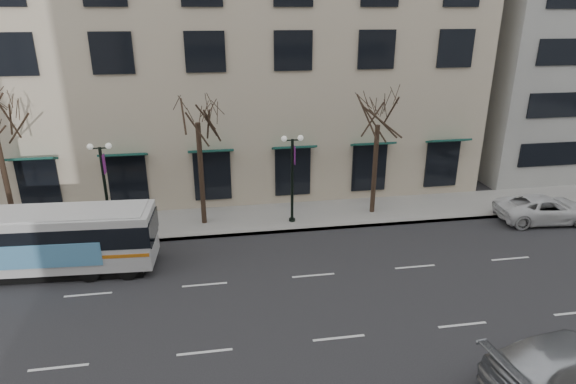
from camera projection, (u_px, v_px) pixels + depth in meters
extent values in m
plane|color=black|center=(205.00, 315.00, 19.50)|extent=(160.00, 160.00, 0.00)
cube|color=gray|center=(290.00, 217.00, 28.52)|extent=(80.00, 4.00, 0.15)
cube|color=#C0B093|center=(166.00, 3.00, 34.27)|extent=(40.00, 20.00, 24.00)
cylinder|color=black|center=(7.00, 188.00, 25.09)|extent=(0.28, 0.28, 5.74)
cylinder|color=black|center=(201.00, 176.00, 26.55)|extent=(0.28, 0.28, 5.95)
cylinder|color=black|center=(375.00, 171.00, 28.13)|extent=(0.28, 0.28, 5.46)
cylinder|color=black|center=(106.00, 193.00, 25.42)|extent=(0.16, 0.16, 5.00)
cylinder|color=black|center=(112.00, 233.00, 26.26)|extent=(0.36, 0.36, 0.30)
cube|color=black|center=(100.00, 148.00, 24.54)|extent=(0.90, 0.06, 0.06)
sphere|color=silver|center=(90.00, 147.00, 24.44)|extent=(0.32, 0.32, 0.32)
sphere|color=silver|center=(108.00, 146.00, 24.57)|extent=(0.32, 0.32, 0.32)
cube|color=#79207B|center=(104.00, 164.00, 24.86)|extent=(0.04, 0.45, 1.00)
cylinder|color=black|center=(292.00, 183.00, 26.91)|extent=(0.16, 0.16, 5.00)
cylinder|color=black|center=(292.00, 221.00, 27.75)|extent=(0.36, 0.36, 0.30)
cube|color=black|center=(292.00, 140.00, 26.04)|extent=(0.90, 0.06, 0.06)
sphere|color=silver|center=(284.00, 139.00, 25.94)|extent=(0.32, 0.32, 0.32)
sphere|color=silver|center=(301.00, 138.00, 26.07)|extent=(0.32, 0.32, 0.32)
cube|color=#79207B|center=(294.00, 155.00, 26.36)|extent=(0.04, 0.45, 1.00)
cube|color=silver|center=(28.00, 240.00, 22.03)|extent=(11.36, 3.06, 2.58)
cube|color=black|center=(34.00, 267.00, 22.55)|extent=(10.45, 2.72, 0.42)
cube|color=black|center=(33.00, 232.00, 21.91)|extent=(10.92, 3.07, 1.03)
cube|color=#C76A12|center=(30.00, 248.00, 22.19)|extent=(11.25, 3.08, 0.17)
cube|color=#4F90BF|center=(41.00, 257.00, 21.06)|extent=(5.15, 0.34, 1.12)
cube|color=silver|center=(23.00, 213.00, 21.56)|extent=(10.79, 2.79, 0.07)
cylinder|color=black|center=(89.00, 272.00, 21.75)|extent=(0.95, 0.31, 0.94)
cylinder|color=black|center=(101.00, 250.00, 23.75)|extent=(0.95, 0.31, 0.94)
cylinder|color=black|center=(128.00, 270.00, 21.91)|extent=(0.95, 0.31, 0.94)
cylinder|color=black|center=(136.00, 248.00, 23.91)|extent=(0.95, 0.31, 0.94)
imported|color=#A2A5A9|center=(574.00, 364.00, 15.50)|extent=(6.36, 3.15, 1.78)
imported|color=silver|center=(545.00, 209.00, 27.87)|extent=(5.67, 2.97, 1.52)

